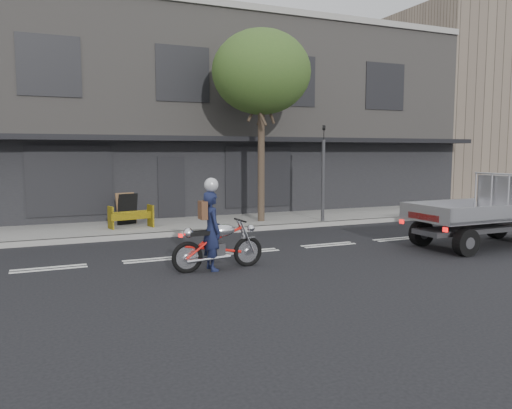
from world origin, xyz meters
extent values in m
plane|color=black|center=(0.00, 0.00, 0.00)|extent=(80.00, 80.00, 0.00)
cube|color=gray|center=(0.00, 4.70, 0.07)|extent=(32.00, 3.20, 0.15)
cube|color=gray|center=(0.00, 3.10, 0.07)|extent=(32.00, 0.20, 0.15)
cube|color=slate|center=(0.00, 11.30, 4.00)|extent=(26.00, 10.00, 8.00)
cube|color=brown|center=(20.00, 11.30, 5.00)|extent=(14.00, 10.00, 10.00)
cylinder|color=#382B21|center=(2.20, 4.20, 2.00)|extent=(0.24, 0.24, 4.00)
ellipsoid|color=#2B501E|center=(2.20, 4.20, 5.30)|extent=(3.40, 3.40, 2.89)
cylinder|color=#2D2D30|center=(4.20, 3.35, 1.50)|extent=(0.12, 0.12, 3.00)
imported|color=black|center=(4.20, 3.35, 3.25)|extent=(0.08, 0.10, 0.50)
torus|color=black|center=(-2.07, -1.56, 0.33)|extent=(0.70, 0.14, 0.70)
torus|color=black|center=(-0.63, -1.48, 0.33)|extent=(0.70, 0.14, 0.70)
cube|color=#2D2D30|center=(-1.41, -1.52, 0.44)|extent=(0.37, 0.26, 0.29)
ellipsoid|color=silver|center=(-1.24, -1.51, 0.86)|extent=(0.58, 0.35, 0.28)
cube|color=black|center=(-1.74, -1.54, 0.84)|extent=(0.56, 0.27, 0.09)
cylinder|color=black|center=(-0.82, -1.49, 1.06)|extent=(0.07, 0.62, 0.04)
imported|color=#141A38|center=(-1.50, -1.52, 0.87)|extent=(0.45, 0.65, 1.74)
cylinder|color=black|center=(4.74, -2.64, 0.35)|extent=(0.70, 0.27, 0.70)
cylinder|color=black|center=(4.71, -1.09, 0.35)|extent=(0.70, 0.27, 0.70)
cylinder|color=black|center=(7.64, -1.03, 0.35)|extent=(0.70, 0.27, 0.70)
cube|color=#2D2D30|center=(6.19, -1.83, 0.50)|extent=(4.23, 1.00, 0.13)
cube|color=#B1B1B6|center=(5.41, -1.85, 0.84)|extent=(2.78, 1.84, 0.09)
camera|label=1|loc=(-4.85, -11.79, 2.59)|focal=35.00mm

